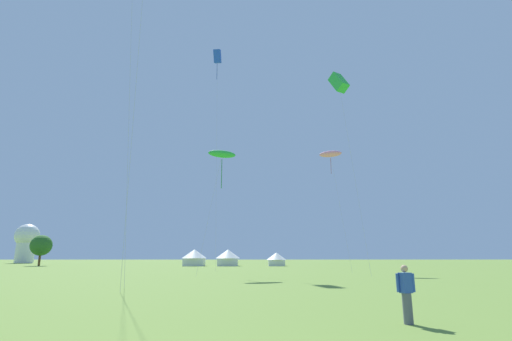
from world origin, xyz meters
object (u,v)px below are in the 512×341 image
at_px(kite_pink_parafoil, 330,154).
at_px(festival_tent_left, 276,259).
at_px(festival_tent_right, 194,257).
at_px(kite_blue_box, 217,57).
at_px(kite_green_parafoil, 222,154).
at_px(kite_green_box, 339,83).
at_px(festival_tent_center, 228,257).
at_px(observatory_dome, 26,241).
at_px(person_spectator, 406,295).
at_px(tree_distant_left, 41,245).

height_order(kite_pink_parafoil, festival_tent_left, kite_pink_parafoil).
bearing_deg(festival_tent_right, kite_blue_box, -75.74).
bearing_deg(kite_green_parafoil, kite_green_box, -0.60).
bearing_deg(kite_green_box, kite_blue_box, 140.23).
relative_size(festival_tent_center, festival_tent_left, 1.23).
xyz_separation_m(festival_tent_right, festival_tent_center, (6.74, 0.00, -0.02)).
relative_size(kite_green_parafoil, festival_tent_right, 2.71).
height_order(festival_tent_right, festival_tent_center, festival_tent_right).
bearing_deg(festival_tent_center, kite_pink_parafoil, -62.34).
height_order(kite_green_box, festival_tent_left, kite_green_box).
distance_m(festival_tent_right, festival_tent_center, 6.74).
relative_size(kite_green_box, observatory_dome, 2.14).
bearing_deg(kite_green_box, festival_tent_center, 112.06).
bearing_deg(festival_tent_left, person_spectator, -90.22).
relative_size(kite_green_parafoil, kite_green_box, 0.59).
xyz_separation_m(festival_tent_right, festival_tent_left, (16.52, 0.00, -0.36)).
distance_m(festival_tent_center, tree_distant_left, 38.43).
distance_m(kite_green_box, tree_distant_left, 67.91).
relative_size(person_spectator, festival_tent_left, 0.43).
bearing_deg(person_spectator, tree_distant_left, 125.73).
xyz_separation_m(kite_pink_parafoil, festival_tent_left, (-5.50, 29.13, -13.79)).
bearing_deg(tree_distant_left, kite_pink_parafoil, -29.60).
xyz_separation_m(kite_green_parafoil, festival_tent_left, (8.33, 36.73, -11.64)).
height_order(kite_green_parafoil, festival_tent_center, kite_green_parafoil).
distance_m(person_spectator, tree_distant_left, 82.03).
relative_size(festival_tent_center, observatory_dome, 0.46).
xyz_separation_m(festival_tent_left, observatory_dome, (-68.64, 30.85, 4.56)).
xyz_separation_m(kite_pink_parafoil, festival_tent_center, (-15.27, 29.13, -13.45)).
bearing_deg(tree_distant_left, kite_green_box, -35.64).
xyz_separation_m(kite_green_parafoil, tree_distant_left, (-39.78, 38.06, -9.04)).
bearing_deg(festival_tent_center, observatory_dome, 152.35).
distance_m(festival_tent_left, observatory_dome, 75.39).
relative_size(festival_tent_right, observatory_dome, 0.46).
bearing_deg(kite_green_parafoil, kite_blue_box, 99.37).
bearing_deg(kite_pink_parafoil, kite_green_parafoil, -151.21).
distance_m(kite_pink_parafoil, person_spectator, 39.26).
distance_m(kite_green_box, kite_pink_parafoil, 10.14).
distance_m(kite_pink_parafoil, observatory_dome, 95.81).
bearing_deg(kite_green_parafoil, observatory_dome, 131.75).
bearing_deg(person_spectator, observatory_dome, 125.45).
bearing_deg(festival_tent_right, kite_green_parafoil, -77.44).
relative_size(observatory_dome, tree_distant_left, 1.76).
bearing_deg(festival_tent_center, tree_distant_left, 178.02).
xyz_separation_m(kite_blue_box, festival_tent_right, (-6.07, 23.87, -30.67)).
distance_m(kite_blue_box, kite_green_box, 22.96).
relative_size(kite_blue_box, tree_distant_left, 5.48).
xyz_separation_m(kite_blue_box, kite_green_box, (15.62, -13.00, -10.70)).
distance_m(festival_tent_center, festival_tent_left, 9.78).
bearing_deg(observatory_dome, festival_tent_right, -30.61).
height_order(kite_green_box, observatory_dome, kite_green_box).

